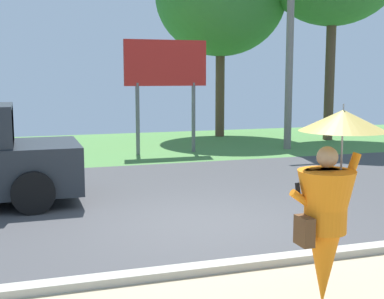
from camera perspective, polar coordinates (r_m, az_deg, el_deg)
ground_plane at (r=11.46m, az=-3.36°, el=-4.42°), size 40.00×22.00×0.20m
monk_pedestrian at (r=5.67m, az=14.54°, el=-6.09°), size 1.02×0.90×2.13m
utility_pole at (r=17.68m, az=10.56°, el=11.85°), size 1.80×0.24×6.94m
roadside_billboard at (r=16.39m, az=-2.86°, el=8.46°), size 2.60×0.12×3.50m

